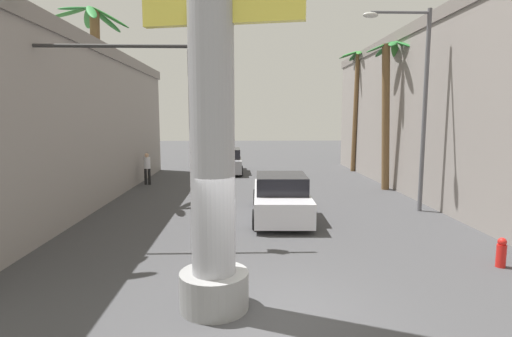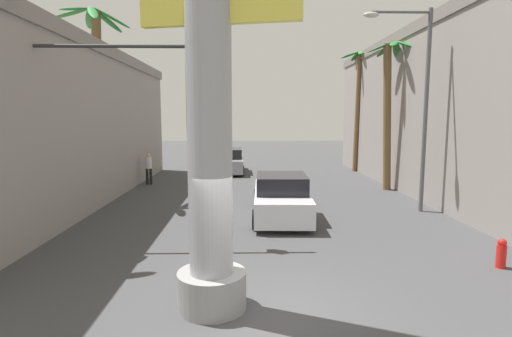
# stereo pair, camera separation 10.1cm
# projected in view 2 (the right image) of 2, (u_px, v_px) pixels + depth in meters

# --- Properties ---
(ground_plane) EXTENTS (89.49, 89.49, 0.00)m
(ground_plane) POSITION_uv_depth(u_px,v_px,m) (254.00, 201.00, 17.16)
(ground_plane) COLOR #424244
(building_left) EXTENTS (8.81, 20.85, 6.56)m
(building_left) POSITION_uv_depth(u_px,v_px,m) (5.00, 124.00, 16.63)
(building_left) COLOR gray
(building_left) RESTS_ON ground
(building_right) EXTENTS (6.82, 27.79, 7.70)m
(building_right) POSITION_uv_depth(u_px,v_px,m) (503.00, 110.00, 16.57)
(building_right) COLOR gray
(building_right) RESTS_ON ground
(neon_sign_pole) EXTENTS (3.20, 1.28, 10.63)m
(neon_sign_pole) POSITION_uv_depth(u_px,v_px,m) (209.00, 43.00, 6.88)
(neon_sign_pole) COLOR #9E9EA3
(neon_sign_pole) RESTS_ON ground
(street_lamp) EXTENTS (2.51, 0.28, 7.45)m
(street_lamp) POSITION_uv_depth(u_px,v_px,m) (417.00, 92.00, 14.64)
(street_lamp) COLOR #59595E
(street_lamp) RESTS_ON ground
(traffic_light_mast) EXTENTS (5.41, 0.32, 5.57)m
(traffic_light_mast) POSITION_uv_depth(u_px,v_px,m) (90.00, 102.00, 10.98)
(traffic_light_mast) COLOR #333333
(traffic_light_mast) RESTS_ON ground
(car_lead) EXTENTS (2.14, 5.14, 1.56)m
(car_lead) POSITION_uv_depth(u_px,v_px,m) (281.00, 197.00, 14.35)
(car_lead) COLOR black
(car_lead) RESTS_ON ground
(car_far) EXTENTS (2.05, 4.78, 1.56)m
(car_far) POSITION_uv_depth(u_px,v_px,m) (229.00, 161.00, 25.86)
(car_far) COLOR black
(car_far) RESTS_ON ground
(palm_tree_mid_left) EXTENTS (3.21, 3.15, 8.03)m
(palm_tree_mid_left) POSITION_uv_depth(u_px,v_px,m) (96.00, 84.00, 16.41)
(palm_tree_mid_left) COLOR brown
(palm_tree_mid_left) RESTS_ON ground
(palm_tree_mid_right) EXTENTS (2.55, 2.51, 7.16)m
(palm_tree_mid_right) POSITION_uv_depth(u_px,v_px,m) (389.00, 100.00, 19.02)
(palm_tree_mid_right) COLOR brown
(palm_tree_mid_right) RESTS_ON ground
(palm_tree_far_right) EXTENTS (2.63, 2.63, 7.85)m
(palm_tree_far_right) POSITION_uv_depth(u_px,v_px,m) (359.00, 91.00, 25.79)
(palm_tree_far_right) COLOR brown
(palm_tree_far_right) RESTS_ON ground
(pedestrian_far_left) EXTENTS (0.35, 0.35, 1.68)m
(pedestrian_far_left) POSITION_uv_depth(u_px,v_px,m) (149.00, 166.00, 21.17)
(pedestrian_far_left) COLOR black
(pedestrian_far_left) RESTS_ON ground
(fire_hydrant) EXTENTS (0.22, 0.22, 0.72)m
(fire_hydrant) POSITION_uv_depth(u_px,v_px,m) (501.00, 253.00, 9.44)
(fire_hydrant) COLOR red
(fire_hydrant) RESTS_ON ground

